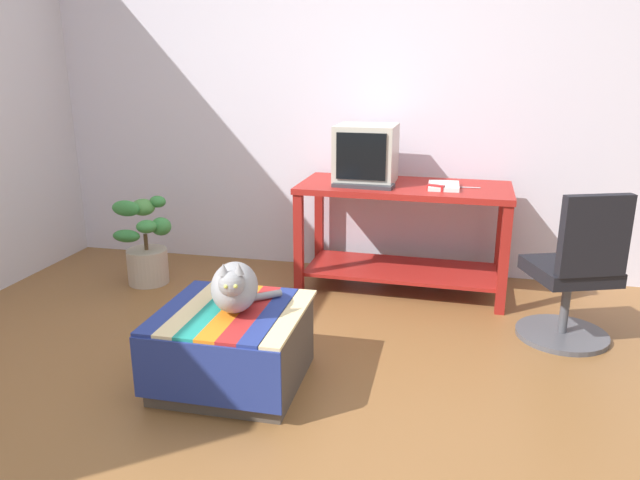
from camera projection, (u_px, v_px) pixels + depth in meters
ground_plane at (285, 401)px, 2.84m from camera, size 14.00×14.00×0.00m
back_wall at (358, 97)px, 4.39m from camera, size 8.00×0.10×2.60m
desk at (403, 219)px, 4.11m from camera, size 1.43×0.68×0.75m
tv_monitor at (366, 154)px, 4.08m from camera, size 0.41×0.41×0.39m
keyboard at (363, 185)px, 3.96m from camera, size 0.41×0.19×0.02m
book at (444, 186)px, 3.93m from camera, size 0.20×0.27×0.03m
ottoman_with_blanket at (233, 346)px, 2.96m from camera, size 0.70×0.70×0.39m
cat at (235, 287)px, 2.87m from camera, size 0.34×0.42×0.28m
potted_plant at (146, 248)px, 4.29m from camera, size 0.43×0.37×0.62m
office_chair at (574, 278)px, 3.34m from camera, size 0.54×0.54×0.89m
stapler at (436, 188)px, 3.84m from camera, size 0.12×0.07×0.04m
pen at (469, 188)px, 3.93m from camera, size 0.14×0.02×0.01m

